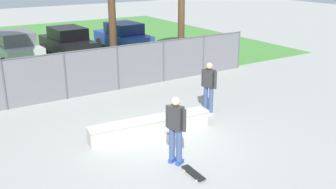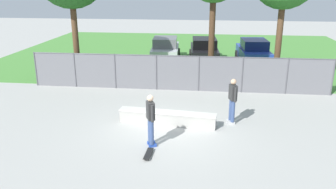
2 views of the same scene
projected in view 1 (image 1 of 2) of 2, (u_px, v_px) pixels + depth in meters
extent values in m
plane|color=#9E9E99|center=(164.00, 144.00, 11.07)|extent=(80.00, 80.00, 0.00)
cube|color=#478438|center=(30.00, 48.00, 23.56)|extent=(27.19, 20.00, 0.02)
cube|color=#A8A59E|center=(151.00, 127.00, 11.59)|extent=(3.82, 0.84, 0.48)
cube|color=beige|center=(150.00, 119.00, 11.51)|extent=(3.86, 0.88, 0.06)
cube|color=#2647A5|center=(173.00, 160.00, 10.05)|extent=(0.28, 0.20, 0.10)
cube|color=#2647A5|center=(180.00, 162.00, 9.93)|extent=(0.28, 0.20, 0.10)
cylinder|color=#384C7A|center=(172.00, 143.00, 9.87)|extent=(0.15, 0.15, 0.88)
cylinder|color=#384C7A|center=(179.00, 145.00, 9.75)|extent=(0.15, 0.15, 0.88)
cube|color=#2D2D2D|center=(176.00, 118.00, 9.57)|extent=(0.35, 0.44, 0.60)
cylinder|color=#2D2D2D|center=(168.00, 116.00, 9.71)|extent=(0.10, 0.10, 0.58)
cylinder|color=#2D2D2D|center=(184.00, 120.00, 9.44)|extent=(0.10, 0.10, 0.58)
sphere|color=beige|center=(176.00, 101.00, 9.43)|extent=(0.22, 0.22, 0.22)
cube|color=black|center=(193.00, 172.00, 9.38)|extent=(0.23, 0.81, 0.02)
cube|color=#B2B2B7|center=(200.00, 178.00, 9.17)|extent=(0.14, 0.06, 0.02)
cube|color=#B2B2B7|center=(187.00, 168.00, 9.61)|extent=(0.14, 0.06, 0.02)
cylinder|color=silver|center=(197.00, 180.00, 9.14)|extent=(0.03, 0.06, 0.05)
cylinder|color=silver|center=(202.00, 178.00, 9.22)|extent=(0.03, 0.06, 0.05)
cylinder|color=silver|center=(184.00, 170.00, 9.58)|extent=(0.03, 0.06, 0.05)
cylinder|color=silver|center=(190.00, 169.00, 9.66)|extent=(0.03, 0.06, 0.05)
cylinder|color=#4C4C51|center=(4.00, 85.00, 13.37)|extent=(0.07, 0.07, 1.82)
cylinder|color=#4C4C51|center=(65.00, 76.00, 14.47)|extent=(0.07, 0.07, 1.82)
cylinder|color=#4C4C51|center=(118.00, 68.00, 15.56)|extent=(0.07, 0.07, 1.82)
cylinder|color=#4C4C51|center=(163.00, 61.00, 16.66)|extent=(0.07, 0.07, 1.82)
cylinder|color=#4C4C51|center=(203.00, 55.00, 17.75)|extent=(0.07, 0.07, 1.82)
cylinder|color=#4C4C51|center=(239.00, 50.00, 18.85)|extent=(0.07, 0.07, 1.82)
cylinder|color=#4C4C51|center=(91.00, 50.00, 14.73)|extent=(15.19, 0.05, 0.05)
cube|color=slate|center=(93.00, 72.00, 15.01)|extent=(15.19, 0.01, 1.82)
cylinder|color=#47301E|center=(113.00, 27.00, 16.74)|extent=(0.32, 0.32, 4.65)
cylinder|color=#513823|center=(181.00, 24.00, 18.35)|extent=(0.32, 0.32, 4.40)
cube|color=#B7BABF|center=(16.00, 50.00, 19.94)|extent=(2.06, 4.30, 0.70)
cube|color=slate|center=(15.00, 38.00, 19.61)|extent=(1.73, 2.19, 0.64)
cylinder|color=black|center=(26.00, 50.00, 21.55)|extent=(0.26, 0.65, 0.64)
cylinder|color=black|center=(5.00, 64.00, 18.56)|extent=(0.26, 0.65, 0.64)
cylinder|color=black|center=(42.00, 59.00, 19.55)|extent=(0.26, 0.65, 0.64)
cube|color=black|center=(67.00, 45.00, 21.26)|extent=(2.06, 4.30, 0.70)
cube|color=black|center=(67.00, 33.00, 20.93)|extent=(1.73, 2.19, 0.64)
cylinder|color=black|center=(44.00, 49.00, 21.88)|extent=(0.26, 0.65, 0.64)
cylinder|color=black|center=(74.00, 45.00, 22.87)|extent=(0.26, 0.65, 0.64)
cylinder|color=black|center=(61.00, 58.00, 19.88)|extent=(0.26, 0.65, 0.64)
cylinder|color=black|center=(93.00, 53.00, 20.87)|extent=(0.26, 0.65, 0.64)
cube|color=#233D9E|center=(123.00, 39.00, 22.87)|extent=(2.06, 4.30, 0.70)
cube|color=navy|center=(124.00, 28.00, 22.54)|extent=(1.73, 2.19, 0.64)
cylinder|color=black|center=(100.00, 43.00, 23.49)|extent=(0.26, 0.65, 0.64)
cylinder|color=black|center=(125.00, 40.00, 24.49)|extent=(0.26, 0.65, 0.64)
cylinder|color=black|center=(121.00, 51.00, 21.49)|extent=(0.26, 0.65, 0.64)
cylinder|color=black|center=(148.00, 47.00, 22.48)|extent=(0.26, 0.65, 0.64)
cube|color=beige|center=(210.00, 114.00, 13.16)|extent=(0.28, 0.18, 0.10)
cube|color=beige|center=(205.00, 112.00, 13.29)|extent=(0.28, 0.18, 0.10)
cylinder|color=#384C7A|center=(211.00, 100.00, 13.02)|extent=(0.15, 0.15, 0.88)
cylinder|color=#384C7A|center=(206.00, 98.00, 13.16)|extent=(0.15, 0.15, 0.88)
cube|color=#2D2D2D|center=(209.00, 78.00, 12.85)|extent=(0.32, 0.43, 0.60)
cylinder|color=#2D2D2D|center=(215.00, 80.00, 12.70)|extent=(0.10, 0.10, 0.58)
cylinder|color=#2D2D2D|center=(203.00, 78.00, 13.01)|extent=(0.10, 0.10, 0.58)
sphere|color=tan|center=(210.00, 66.00, 12.71)|extent=(0.22, 0.22, 0.22)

